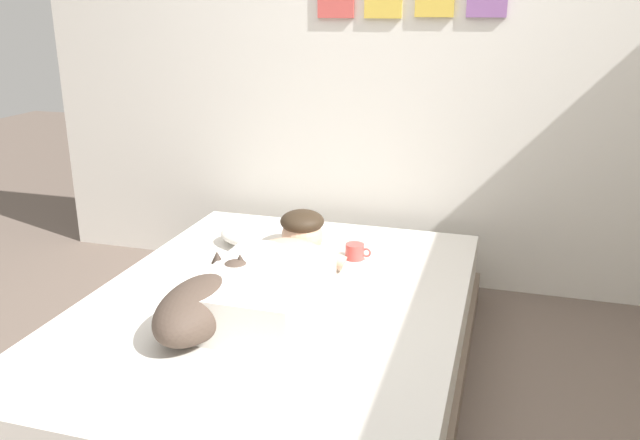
{
  "coord_description": "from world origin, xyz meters",
  "views": [
    {
      "loc": [
        0.56,
        -1.83,
        1.52
      ],
      "look_at": [
        -0.21,
        0.78,
        0.61
      ],
      "focal_mm": 36.54,
      "sensor_mm": 36.0,
      "label": 1
    }
  ],
  "objects_px": {
    "bed": "(276,338)",
    "coffee_cup": "(355,251)",
    "dog": "(203,304)",
    "pillow": "(270,236)",
    "cell_phone": "(232,313)",
    "person_lying": "(275,275)"
  },
  "relations": [
    {
      "from": "bed",
      "to": "person_lying",
      "type": "bearing_deg",
      "value": -43.89
    },
    {
      "from": "pillow",
      "to": "person_lying",
      "type": "bearing_deg",
      "value": -67.26
    },
    {
      "from": "dog",
      "to": "coffee_cup",
      "type": "height_order",
      "value": "dog"
    },
    {
      "from": "bed",
      "to": "pillow",
      "type": "distance_m",
      "value": 0.65
    },
    {
      "from": "dog",
      "to": "cell_phone",
      "type": "xyz_separation_m",
      "value": [
        0.05,
        0.15,
        -0.1
      ]
    },
    {
      "from": "bed",
      "to": "cell_phone",
      "type": "xyz_separation_m",
      "value": [
        -0.11,
        -0.18,
        0.19
      ]
    },
    {
      "from": "cell_phone",
      "to": "dog",
      "type": "bearing_deg",
      "value": -107.34
    },
    {
      "from": "pillow",
      "to": "coffee_cup",
      "type": "xyz_separation_m",
      "value": [
        0.45,
        -0.04,
        -0.02
      ]
    },
    {
      "from": "cell_phone",
      "to": "coffee_cup",
      "type": "bearing_deg",
      "value": 65.09
    },
    {
      "from": "bed",
      "to": "coffee_cup",
      "type": "height_order",
      "value": "coffee_cup"
    },
    {
      "from": "pillow",
      "to": "person_lying",
      "type": "xyz_separation_m",
      "value": [
        0.24,
        -0.56,
        0.05
      ]
    },
    {
      "from": "pillow",
      "to": "coffee_cup",
      "type": "bearing_deg",
      "value": -5.47
    },
    {
      "from": "coffee_cup",
      "to": "dog",
      "type": "bearing_deg",
      "value": -113.64
    },
    {
      "from": "bed",
      "to": "pillow",
      "type": "xyz_separation_m",
      "value": [
        -0.23,
        0.56,
        0.24
      ]
    },
    {
      "from": "bed",
      "to": "cell_phone",
      "type": "distance_m",
      "value": 0.28
    },
    {
      "from": "pillow",
      "to": "cell_phone",
      "type": "relative_size",
      "value": 3.71
    },
    {
      "from": "pillow",
      "to": "coffee_cup",
      "type": "height_order",
      "value": "pillow"
    },
    {
      "from": "person_lying",
      "to": "coffee_cup",
      "type": "bearing_deg",
      "value": 67.93
    },
    {
      "from": "bed",
      "to": "dog",
      "type": "distance_m",
      "value": 0.47
    },
    {
      "from": "bed",
      "to": "coffee_cup",
      "type": "xyz_separation_m",
      "value": [
        0.21,
        0.52,
        0.22
      ]
    },
    {
      "from": "coffee_cup",
      "to": "bed",
      "type": "bearing_deg",
      "value": -112.33
    },
    {
      "from": "dog",
      "to": "coffee_cup",
      "type": "xyz_separation_m",
      "value": [
        0.37,
        0.85,
        -0.07
      ]
    }
  ]
}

